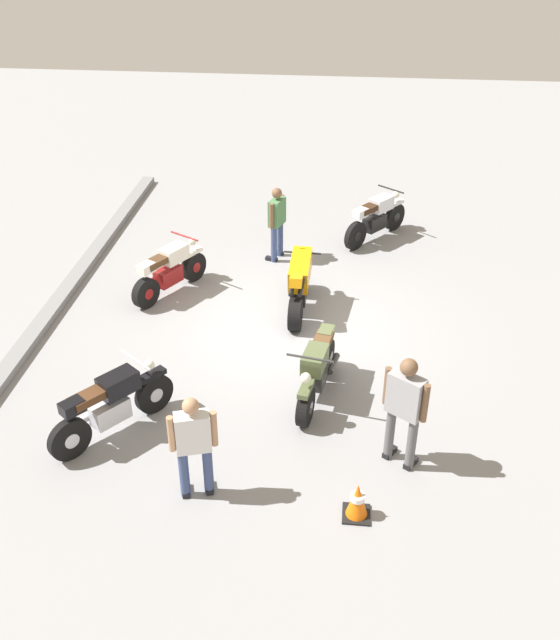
% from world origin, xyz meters
% --- Properties ---
extents(ground_plane, '(40.00, 40.00, 0.00)m').
position_xyz_m(ground_plane, '(0.00, 0.00, 0.00)').
color(ground_plane, gray).
extents(curb_edge, '(14.00, 0.30, 0.15)m').
position_xyz_m(curb_edge, '(0.00, 4.60, 0.07)').
color(curb_edge, gray).
rests_on(curb_edge, ground).
extents(motorcycle_black_cruiser, '(1.71, 1.40, 1.09)m').
position_xyz_m(motorcycle_black_cruiser, '(-3.12, 2.38, 0.52)').
color(motorcycle_black_cruiser, black).
rests_on(motorcycle_black_cruiser, ground).
extents(motorcycle_olive_vintage, '(1.95, 0.78, 1.07)m').
position_xyz_m(motorcycle_olive_vintage, '(-1.92, -0.53, 0.49)').
color(motorcycle_olive_vintage, black).
rests_on(motorcycle_olive_vintage, ground).
extents(motorcycle_orange_sportbike, '(1.95, 0.70, 1.14)m').
position_xyz_m(motorcycle_orange_sportbike, '(0.70, -0.04, 0.59)').
color(motorcycle_orange_sportbike, black).
rests_on(motorcycle_orange_sportbike, ground).
extents(motorcycle_cream_vintage, '(1.77, 1.11, 1.07)m').
position_xyz_m(motorcycle_cream_vintage, '(1.06, 2.55, 0.49)').
color(motorcycle_cream_vintage, black).
rests_on(motorcycle_cream_vintage, ground).
extents(motorcycle_silver_cruiser, '(1.72, 1.38, 1.09)m').
position_xyz_m(motorcycle_silver_cruiser, '(3.99, -1.49, 0.52)').
color(motorcycle_silver_cruiser, black).
rests_on(motorcycle_silver_cruiser, ground).
extents(person_in_green_shirt, '(0.62, 0.42, 1.60)m').
position_xyz_m(person_in_green_shirt, '(2.80, 0.62, 0.90)').
color(person_in_green_shirt, '#384772').
rests_on(person_in_green_shirt, ground).
extents(person_in_white_shirt, '(0.41, 0.62, 1.59)m').
position_xyz_m(person_in_white_shirt, '(-4.19, 0.91, 0.90)').
color(person_in_white_shirt, '#384772').
rests_on(person_in_white_shirt, ground).
extents(person_in_gray_shirt, '(0.51, 0.61, 1.75)m').
position_xyz_m(person_in_gray_shirt, '(-3.31, -1.76, 1.01)').
color(person_in_gray_shirt, '#59595B').
rests_on(person_in_gray_shirt, ground).
extents(traffic_cone, '(0.36, 0.36, 0.53)m').
position_xyz_m(traffic_cone, '(-4.35, -1.19, 0.26)').
color(traffic_cone, black).
rests_on(traffic_cone, ground).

